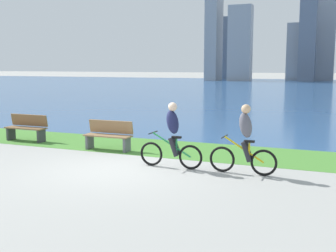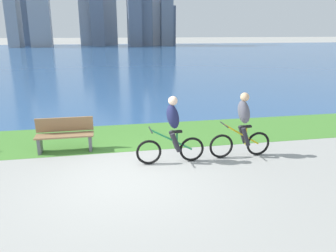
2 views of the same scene
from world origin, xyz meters
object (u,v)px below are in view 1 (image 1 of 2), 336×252
at_px(cyclist_lead, 172,135).
at_px(bench_far_along_path, 27,128).
at_px(bench_near_path, 109,135).
at_px(cyclist_trailing, 245,140).

xyz_separation_m(cyclist_lead, bench_far_along_path, (-6.06, 1.71, -0.38)).
xyz_separation_m(bench_near_path, bench_far_along_path, (-3.42, 0.33, 0.00)).
relative_size(bench_near_path, bench_far_along_path, 1.00).
bearing_deg(bench_far_along_path, bench_near_path, -5.52).
xyz_separation_m(cyclist_lead, cyclist_trailing, (1.82, 0.06, 0.00)).
bearing_deg(cyclist_trailing, bench_near_path, 163.50).
bearing_deg(bench_near_path, cyclist_trailing, -16.50).
relative_size(cyclist_lead, bench_near_path, 1.12).
relative_size(cyclist_lead, bench_far_along_path, 1.12).
bearing_deg(cyclist_trailing, bench_far_along_path, 168.17).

